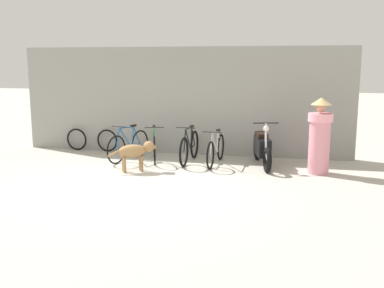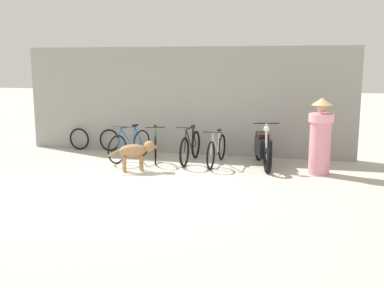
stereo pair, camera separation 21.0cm
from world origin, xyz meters
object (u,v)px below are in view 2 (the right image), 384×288
at_px(bicycle_2, 190,147).
at_px(bicycle_3, 217,150).
at_px(bicycle_1, 155,146).
at_px(motorcycle, 263,149).
at_px(bicycle_0, 130,145).
at_px(spare_tire_left, 79,139).
at_px(stray_dog, 136,151).
at_px(person_in_robes, 320,136).
at_px(spare_tire_right, 110,140).

xyz_separation_m(bicycle_2, bicycle_3, (0.67, -0.09, -0.02)).
relative_size(bicycle_1, bicycle_3, 0.90).
relative_size(bicycle_3, motorcycle, 0.93).
height_order(bicycle_0, spare_tire_left, bicycle_0).
xyz_separation_m(bicycle_0, stray_dog, (0.57, -1.08, 0.09)).
relative_size(bicycle_2, person_in_robes, 1.03).
relative_size(stray_dog, person_in_robes, 0.59).
height_order(bicycle_3, spare_tire_right, bicycle_3).
bearing_deg(bicycle_1, person_in_robes, 65.43).
height_order(bicycle_3, person_in_robes, person_in_robes).
relative_size(bicycle_3, spare_tire_left, 2.83).
bearing_deg(person_in_robes, bicycle_1, 18.45).
relative_size(bicycle_0, stray_dog, 1.62).
bearing_deg(spare_tire_right, spare_tire_left, 179.99).
xyz_separation_m(bicycle_0, bicycle_3, (2.21, 0.02, -0.03)).
distance_m(bicycle_2, stray_dog, 1.53).
relative_size(bicycle_1, bicycle_2, 0.91).
height_order(bicycle_0, bicycle_2, bicycle_2).
distance_m(bicycle_0, motorcycle, 3.32).
distance_m(motorcycle, person_in_robes, 1.40).
bearing_deg(bicycle_3, bicycle_1, -88.58).
xyz_separation_m(bicycle_3, spare_tire_right, (-3.18, 0.92, -0.04)).
bearing_deg(spare_tire_right, bicycle_2, -18.31).
distance_m(bicycle_0, person_in_robes, 4.62).
bearing_deg(stray_dog, bicycle_0, 87.37).
relative_size(bicycle_2, spare_tire_left, 2.81).
relative_size(bicycle_1, stray_dog, 1.58).
bearing_deg(bicycle_1, bicycle_3, 69.87).
bearing_deg(motorcycle, bicycle_1, -104.23).
relative_size(bicycle_3, stray_dog, 1.75).
bearing_deg(bicycle_2, person_in_robes, 82.84).
relative_size(motorcycle, spare_tire_right, 3.05).
distance_m(bicycle_3, stray_dog, 1.98).
bearing_deg(spare_tire_right, person_in_robes, -13.50).
height_order(bicycle_3, motorcycle, motorcycle).
distance_m(bicycle_2, spare_tire_right, 2.64).
bearing_deg(bicycle_1, bicycle_2, 73.80).
distance_m(bicycle_1, person_in_robes, 3.99).
height_order(bicycle_1, motorcycle, motorcycle).
bearing_deg(motorcycle, bicycle_2, -105.37).
distance_m(motorcycle, stray_dog, 2.97).
relative_size(bicycle_1, spare_tire_left, 2.55).
height_order(bicycle_3, stray_dog, bicycle_3).
distance_m(bicycle_0, stray_dog, 1.22).
xyz_separation_m(motorcycle, stray_dog, (-2.75, -1.12, 0.04)).
bearing_deg(bicycle_3, spare_tire_right, -102.21).
distance_m(stray_dog, spare_tire_right, 2.53).
relative_size(bicycle_0, motorcycle, 0.86).
bearing_deg(person_in_robes, stray_dog, 35.06).
bearing_deg(bicycle_1, motorcycle, 71.53).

